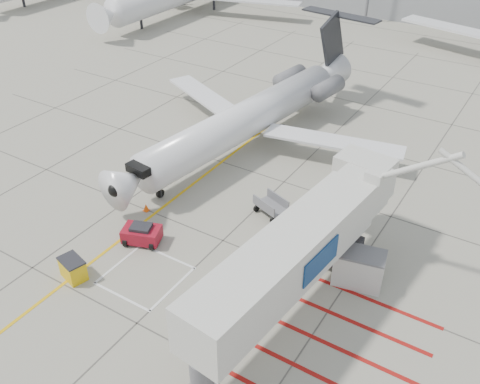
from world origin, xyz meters
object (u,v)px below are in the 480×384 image
Objects in this scene: regional_jet at (227,110)px; jet_bridge at (285,268)px; spill_bin at (73,269)px; pushback_tug at (142,233)px.

jet_bridge is (11.66, -12.65, -0.41)m from regional_jet.
spill_bin is (-11.54, -3.41, -2.95)m from jet_bridge.
pushback_tug is (-10.36, 1.08, -2.94)m from jet_bridge.
jet_bridge is at bearing -39.89° from regional_jet.
regional_jet reaches higher than pushback_tug.
pushback_tug is at bearing -76.16° from regional_jet.
spill_bin is (0.13, -16.06, -3.36)m from regional_jet.
regional_jet is at bearing 138.56° from jet_bridge.
pushback_tug is at bearing 90.62° from spill_bin.
jet_bridge is at bearing 31.71° from spill_bin.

